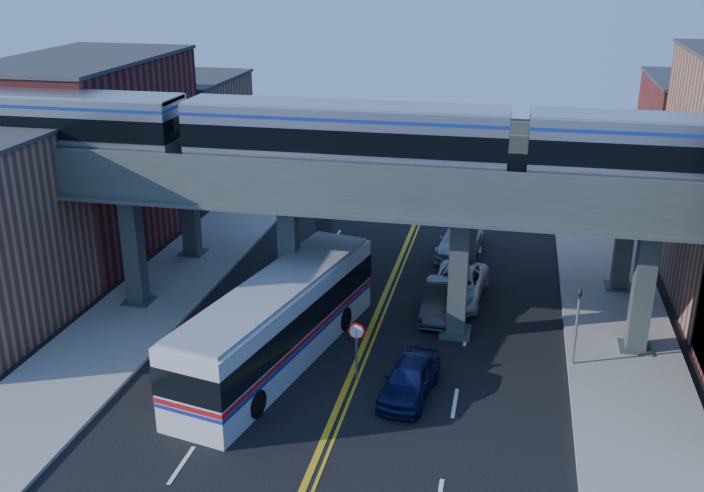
{
  "coord_description": "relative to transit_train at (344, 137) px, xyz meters",
  "views": [
    {
      "loc": [
        6.08,
        -25.15,
        16.82
      ],
      "look_at": [
        -0.57,
        6.21,
        4.73
      ],
      "focal_mm": 40.0,
      "sensor_mm": 36.0,
      "label": 1
    }
  ],
  "objects": [
    {
      "name": "car_lane_a",
      "position": [
        3.92,
        -5.74,
        -8.4
      ],
      "size": [
        2.36,
        4.62,
        1.51
      ],
      "primitive_type": "imported",
      "rotation": [
        0.0,
        0.0,
        -0.13
      ],
      "color": "#10143D",
      "rests_on": "ground"
    },
    {
      "name": "traffic_signal",
      "position": [
        10.49,
        -2.0,
        -6.85
      ],
      "size": [
        0.15,
        0.18,
        4.1
      ],
      "color": "slate",
      "rests_on": "ground"
    },
    {
      "name": "stop_sign",
      "position": [
        1.59,
        -5.0,
        -7.39
      ],
      "size": [
        0.76,
        0.09,
        2.63
      ],
      "color": "slate",
      "rests_on": "ground"
    },
    {
      "name": "sidewalk_east",
      "position": [
        12.79,
        2.0,
        -9.07
      ],
      "size": [
        5.0,
        70.0,
        0.16
      ],
      "primitive_type": "cube",
      "color": "gray",
      "rests_on": "ground"
    },
    {
      "name": "elevated_viaduct_near",
      "position": [
        1.29,
        0.0,
        -2.68
      ],
      "size": [
        52.0,
        3.6,
        7.4
      ],
      "color": "#414B4A",
      "rests_on": "ground"
    },
    {
      "name": "sidewalk_west",
      "position": [
        -10.21,
        2.0,
        -9.07
      ],
      "size": [
        5.0,
        70.0,
        0.16
      ],
      "primitive_type": "cube",
      "color": "gray",
      "rests_on": "ground"
    },
    {
      "name": "transit_bus",
      "position": [
        -2.06,
        -4.01,
        -7.35
      ],
      "size": [
        5.76,
        13.93,
        3.5
      ],
      "rotation": [
        0.0,
        0.0,
        1.36
      ],
      "color": "silver",
      "rests_on": "ground"
    },
    {
      "name": "ground",
      "position": [
        1.29,
        -8.0,
        -9.15
      ],
      "size": [
        120.0,
        120.0,
        0.0
      ],
      "primitive_type": "plane",
      "color": "black",
      "rests_on": "ground"
    },
    {
      "name": "transit_train",
      "position": [
        0.0,
        0.0,
        0.0
      ],
      "size": [
        44.36,
        2.78,
        3.23
      ],
      "color": "black",
      "rests_on": "elevated_viaduct_near"
    },
    {
      "name": "car_lane_b",
      "position": [
        4.4,
        2.0,
        -8.37
      ],
      "size": [
        1.66,
        4.76,
        1.57
      ],
      "primitive_type": "imported",
      "rotation": [
        0.0,
        0.0,
        -0.0
      ],
      "color": "#2C2B2E",
      "rests_on": "ground"
    },
    {
      "name": "building_west_c",
      "position": [
        -17.21,
        21.0,
        -5.15
      ],
      "size": [
        8.0,
        10.0,
        8.0
      ],
      "primitive_type": "cube",
      "color": "#A26754",
      "rests_on": "ground"
    },
    {
      "name": "elevated_viaduct_far",
      "position": [
        1.29,
        7.0,
        -2.68
      ],
      "size": [
        52.0,
        3.6,
        7.4
      ],
      "color": "#414B4A",
      "rests_on": "ground"
    },
    {
      "name": "building_west_b",
      "position": [
        -17.21,
        8.0,
        -3.65
      ],
      "size": [
        8.0,
        14.0,
        11.0
      ],
      "primitive_type": "cube",
      "color": "maroon",
      "rests_on": "ground"
    },
    {
      "name": "car_lane_d",
      "position": [
        4.65,
        10.59,
        -8.35
      ],
      "size": [
        2.87,
        5.76,
        1.61
      ],
      "primitive_type": "imported",
      "rotation": [
        0.0,
        0.0,
        -0.11
      ],
      "color": "silver",
      "rests_on": "ground"
    },
    {
      "name": "car_lane_c",
      "position": [
        5.02,
        3.99,
        -8.36
      ],
      "size": [
        3.1,
        5.87,
        1.58
      ],
      "primitive_type": "imported",
      "rotation": [
        0.0,
        0.0,
        -0.09
      ],
      "color": "silver",
      "rests_on": "ground"
    }
  ]
}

